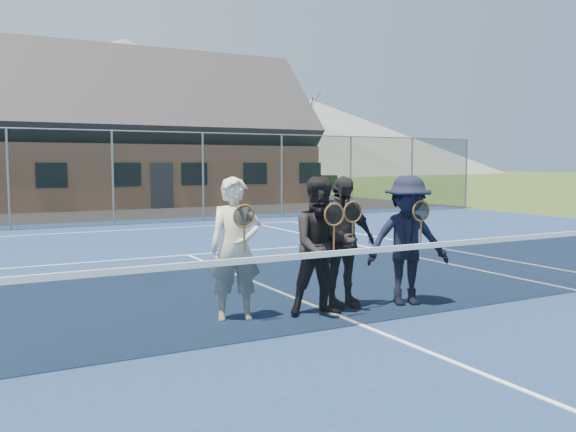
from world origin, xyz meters
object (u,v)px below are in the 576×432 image
object	(u,v)px
clubhouse	(147,122)
player_a	(236,248)
player_b	(323,246)
player_d	(408,240)
tennis_net	(361,283)
player_c	(341,242)

from	to	relation	value
clubhouse	player_a	size ratio (longest dim) A/B	8.67
player_b	player_a	bearing A→B (deg)	163.25
clubhouse	player_d	size ratio (longest dim) A/B	8.67
tennis_net	player_b	size ratio (longest dim) A/B	6.49
player_c	player_d	world-z (taller)	same
player_c	player_d	size ratio (longest dim) A/B	1.00
clubhouse	player_a	bearing A→B (deg)	-102.79
player_c	player_a	bearing A→B (deg)	176.63
clubhouse	player_d	distance (m)	23.76
player_c	player_b	bearing A→B (deg)	-152.02
player_b	player_d	world-z (taller)	same
player_b	tennis_net	bearing A→B (deg)	-77.80
tennis_net	player_c	xyz separation A→B (m)	(0.30, 0.90, 0.38)
clubhouse	tennis_net	bearing A→B (deg)	-99.46
tennis_net	player_a	world-z (taller)	player_a
player_d	clubhouse	bearing A→B (deg)	83.18
player_a	player_d	xyz separation A→B (m)	(2.43, -0.39, -0.00)
tennis_net	clubhouse	world-z (taller)	clubhouse
player_a	player_b	bearing A→B (deg)	-16.75
clubhouse	player_c	size ratio (longest dim) A/B	8.67
player_a	player_c	distance (m)	1.53
tennis_net	player_b	xyz separation A→B (m)	(-0.14, 0.66, 0.38)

